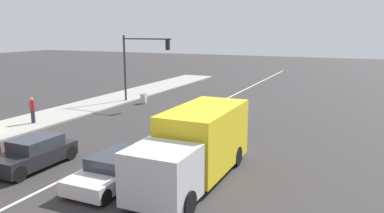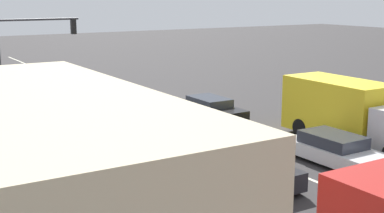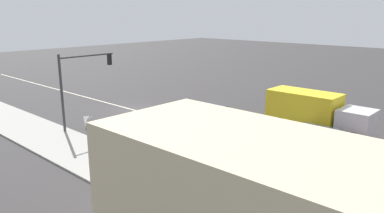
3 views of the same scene
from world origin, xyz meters
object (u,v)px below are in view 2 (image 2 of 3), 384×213
sedan_maroon (226,204)px  suv_black (211,109)px  delivery_truck (352,113)px  sedan_dark (252,167)px  warning_aframe_sign (38,110)px  traffic_signal_main (25,48)px  van_white (335,150)px  pedestrian (33,145)px

sedan_maroon → suv_black: 13.66m
delivery_truck → sedan_dark: (7.20, 1.86, -0.81)m
warning_aframe_sign → suv_black: 9.74m
traffic_signal_main → sedan_dark: traffic_signal_main is taller
traffic_signal_main → sedan_dark: size_ratio=1.44×
traffic_signal_main → van_white: traffic_signal_main is taller
traffic_signal_main → sedan_dark: 15.95m
warning_aframe_sign → delivery_truck: (-10.66, 13.15, 1.04)m
delivery_truck → sedan_dark: 7.48m
van_white → sedan_dark: bearing=2.0°
pedestrian → sedan_maroon: 8.83m
delivery_truck → suv_black: (2.80, -7.40, -0.86)m
suv_black → delivery_truck: bearing=110.7°
pedestrian → sedan_dark: 8.52m
pedestrian → suv_black: (-10.67, -3.50, -0.41)m
warning_aframe_sign → sedan_dark: bearing=103.0°
pedestrian → van_white: pedestrian is taller
sedan_maroon → sedan_dark: bearing=-140.0°
van_white → sedan_maroon: size_ratio=1.05×
pedestrian → van_white: (-10.67, 5.61, -0.43)m
traffic_signal_main → suv_black: bearing=144.9°
van_white → suv_black: bearing=-90.0°
warning_aframe_sign → delivery_truck: bearing=129.0°
pedestrian → delivery_truck: (-13.47, 3.91, 0.45)m
traffic_signal_main → van_white: 17.44m
pedestrian → suv_black: bearing=-161.9°
pedestrian → sedan_maroon: size_ratio=0.39×
warning_aframe_sign → sedan_maroon: sedan_maroon is taller
sedan_maroon → suv_black: (-7.20, -11.61, -0.04)m
pedestrian → warning_aframe_sign: bearing=-106.9°
delivery_truck → sedan_maroon: 10.88m
traffic_signal_main → pedestrian: size_ratio=3.29×
delivery_truck → van_white: 3.39m
van_white → suv_black: size_ratio=1.03×
traffic_signal_main → sedan_maroon: (-1.12, 17.46, -3.25)m
traffic_signal_main → warning_aframe_sign: bearing=166.9°
van_white → suv_black: suv_black is taller
traffic_signal_main → sedan_dark: (-3.92, 15.11, -3.24)m
delivery_truck → traffic_signal_main: bearing=-50.0°
delivery_truck → sedan_maroon: size_ratio=1.72×
van_white → warning_aframe_sign: bearing=-62.1°
warning_aframe_sign → pedestrian: bearing=73.1°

